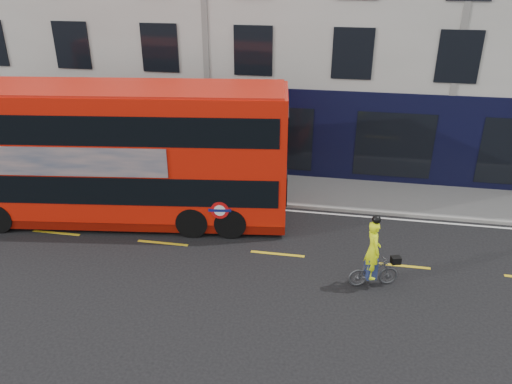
# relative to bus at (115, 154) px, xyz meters

# --- Properties ---
(ground) EXTENTS (120.00, 120.00, 0.00)m
(ground) POSITION_rel_bus_xyz_m (2.13, -3.05, -2.57)
(ground) COLOR black
(ground) RESTS_ON ground
(pavement) EXTENTS (60.00, 3.00, 0.12)m
(pavement) POSITION_rel_bus_xyz_m (2.13, 3.45, -2.51)
(pavement) COLOR gray
(pavement) RESTS_ON ground
(kerb) EXTENTS (60.00, 0.12, 0.13)m
(kerb) POSITION_rel_bus_xyz_m (2.13, 1.95, -2.50)
(kerb) COLOR gray
(kerb) RESTS_ON ground
(road_edge_line) EXTENTS (58.00, 0.10, 0.01)m
(road_edge_line) POSITION_rel_bus_xyz_m (2.13, 1.65, -2.56)
(road_edge_line) COLOR silver
(road_edge_line) RESTS_ON ground
(lane_dashes) EXTENTS (58.00, 0.12, 0.01)m
(lane_dashes) POSITION_rel_bus_xyz_m (2.13, -1.55, -2.56)
(lane_dashes) COLOR gold
(lane_dashes) RESTS_ON ground
(bus) EXTENTS (12.64, 4.37, 5.00)m
(bus) POSITION_rel_bus_xyz_m (0.00, 0.00, 0.00)
(bus) COLOR red
(bus) RESTS_ON ground
(cyclist) EXTENTS (1.58, 0.84, 2.37)m
(cyclist) POSITION_rel_bus_xyz_m (9.13, -2.78, -1.73)
(cyclist) COLOR #4C4E51
(cyclist) RESTS_ON ground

